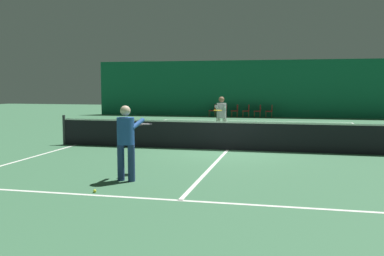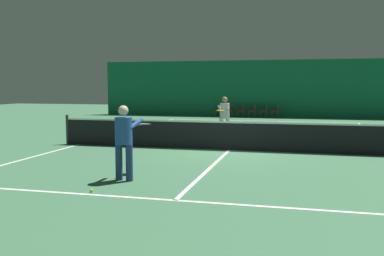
{
  "view_description": "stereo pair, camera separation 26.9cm",
  "coord_description": "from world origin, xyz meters",
  "px_view_note": "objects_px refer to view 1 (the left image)",
  "views": [
    {
      "loc": [
        1.93,
        -13.94,
        2.14
      ],
      "look_at": [
        -0.63,
        -2.57,
        0.97
      ],
      "focal_mm": 40.0,
      "sensor_mm": 36.0,
      "label": 1
    },
    {
      "loc": [
        2.2,
        -13.88,
        2.14
      ],
      "look_at": [
        -0.63,
        -2.57,
        0.97
      ],
      "focal_mm": 40.0,
      "sensor_mm": 36.0,
      "label": 2
    }
  ],
  "objects_px": {
    "player_far": "(221,114)",
    "tennis_ball": "(95,191)",
    "tennis_net": "(228,135)",
    "courtside_chair_3": "(247,110)",
    "courtside_chair_0": "(213,110)",
    "courtside_chair_2": "(236,110)",
    "courtside_chair_5": "(270,110)",
    "player_near": "(127,137)",
    "courtside_chair_4": "(258,110)",
    "courtside_chair_1": "(225,110)"
  },
  "relations": [
    {
      "from": "tennis_net",
      "to": "courtside_chair_1",
      "type": "height_order",
      "value": "tennis_net"
    },
    {
      "from": "courtside_chair_1",
      "to": "tennis_ball",
      "type": "height_order",
      "value": "courtside_chair_1"
    },
    {
      "from": "courtside_chair_2",
      "to": "tennis_ball",
      "type": "distance_m",
      "value": 21.0
    },
    {
      "from": "courtside_chair_2",
      "to": "courtside_chair_0",
      "type": "bearing_deg",
      "value": -90.0
    },
    {
      "from": "courtside_chair_0",
      "to": "courtside_chair_2",
      "type": "bearing_deg",
      "value": 90.0
    },
    {
      "from": "courtside_chair_4",
      "to": "tennis_ball",
      "type": "relative_size",
      "value": 12.73
    },
    {
      "from": "courtside_chair_5",
      "to": "courtside_chair_2",
      "type": "bearing_deg",
      "value": -90.0
    },
    {
      "from": "courtside_chair_1",
      "to": "tennis_ball",
      "type": "relative_size",
      "value": 12.73
    },
    {
      "from": "courtside_chair_2",
      "to": "courtside_chair_4",
      "type": "xyz_separation_m",
      "value": [
        1.52,
        0.0,
        0.0
      ]
    },
    {
      "from": "courtside_chair_2",
      "to": "tennis_ball",
      "type": "xyz_separation_m",
      "value": [
        -0.29,
        -20.99,
        -0.45
      ]
    },
    {
      "from": "courtside_chair_0",
      "to": "courtside_chair_2",
      "type": "height_order",
      "value": "same"
    },
    {
      "from": "player_far",
      "to": "tennis_ball",
      "type": "bearing_deg",
      "value": -7.61
    },
    {
      "from": "tennis_ball",
      "to": "courtside_chair_0",
      "type": "bearing_deg",
      "value": 93.37
    },
    {
      "from": "courtside_chair_0",
      "to": "courtside_chair_4",
      "type": "xyz_separation_m",
      "value": [
        3.05,
        0.0,
        0.0
      ]
    },
    {
      "from": "player_far",
      "to": "courtside_chair_0",
      "type": "xyz_separation_m",
      "value": [
        -2.35,
        11.7,
        -0.49
      ]
    },
    {
      "from": "courtside_chair_1",
      "to": "player_near",
      "type": "bearing_deg",
      "value": 2.05
    },
    {
      "from": "player_near",
      "to": "courtside_chair_3",
      "type": "relative_size",
      "value": 2.02
    },
    {
      "from": "courtside_chair_3",
      "to": "courtside_chair_5",
      "type": "xyz_separation_m",
      "value": [
        1.52,
        0.0,
        0.0
      ]
    },
    {
      "from": "player_far",
      "to": "tennis_ball",
      "type": "xyz_separation_m",
      "value": [
        -1.11,
        -9.29,
        -0.95
      ]
    },
    {
      "from": "tennis_net",
      "to": "courtside_chair_4",
      "type": "distance_m",
      "value": 14.79
    },
    {
      "from": "courtside_chair_2",
      "to": "courtside_chair_3",
      "type": "relative_size",
      "value": 1.0
    },
    {
      "from": "tennis_net",
      "to": "courtside_chair_3",
      "type": "xyz_separation_m",
      "value": [
        -0.76,
        14.79,
        -0.03
      ]
    },
    {
      "from": "player_far",
      "to": "courtside_chair_3",
      "type": "distance_m",
      "value": 11.71
    },
    {
      "from": "player_near",
      "to": "courtside_chair_4",
      "type": "relative_size",
      "value": 2.02
    },
    {
      "from": "courtside_chair_0",
      "to": "player_near",
      "type": "bearing_deg",
      "value": 4.24
    },
    {
      "from": "tennis_net",
      "to": "courtside_chair_4",
      "type": "xyz_separation_m",
      "value": [
        0.0,
        14.79,
        -0.03
      ]
    },
    {
      "from": "tennis_net",
      "to": "player_near",
      "type": "relative_size",
      "value": 7.08
    },
    {
      "from": "courtside_chair_2",
      "to": "courtside_chair_5",
      "type": "height_order",
      "value": "same"
    },
    {
      "from": "tennis_net",
      "to": "courtside_chair_0",
      "type": "height_order",
      "value": "tennis_net"
    },
    {
      "from": "player_near",
      "to": "courtside_chair_4",
      "type": "bearing_deg",
      "value": 2.6
    },
    {
      "from": "tennis_net",
      "to": "courtside_chair_3",
      "type": "distance_m",
      "value": 14.8
    },
    {
      "from": "courtside_chair_0",
      "to": "tennis_ball",
      "type": "bearing_deg",
      "value": 3.37
    },
    {
      "from": "player_far",
      "to": "courtside_chair_1",
      "type": "distance_m",
      "value": 11.82
    },
    {
      "from": "courtside_chair_0",
      "to": "courtside_chair_1",
      "type": "bearing_deg",
      "value": 90.0
    },
    {
      "from": "courtside_chair_4",
      "to": "player_near",
      "type": "bearing_deg",
      "value": -4.55
    },
    {
      "from": "courtside_chair_0",
      "to": "tennis_ball",
      "type": "height_order",
      "value": "courtside_chair_0"
    },
    {
      "from": "courtside_chair_0",
      "to": "courtside_chair_2",
      "type": "relative_size",
      "value": 1.0
    },
    {
      "from": "player_far",
      "to": "courtside_chair_0",
      "type": "distance_m",
      "value": 11.95
    },
    {
      "from": "tennis_net",
      "to": "player_far",
      "type": "relative_size",
      "value": 7.14
    },
    {
      "from": "courtside_chair_4",
      "to": "courtside_chair_0",
      "type": "bearing_deg",
      "value": -90.0
    },
    {
      "from": "courtside_chair_1",
      "to": "courtside_chair_4",
      "type": "relative_size",
      "value": 1.0
    },
    {
      "from": "courtside_chair_4",
      "to": "courtside_chair_5",
      "type": "xyz_separation_m",
      "value": [
        0.76,
        0.0,
        0.0
      ]
    },
    {
      "from": "courtside_chair_1",
      "to": "courtside_chair_5",
      "type": "distance_m",
      "value": 3.05
    },
    {
      "from": "courtside_chair_5",
      "to": "tennis_ball",
      "type": "relative_size",
      "value": 12.73
    },
    {
      "from": "courtside_chair_2",
      "to": "courtside_chair_5",
      "type": "relative_size",
      "value": 1.0
    },
    {
      "from": "player_near",
      "to": "courtside_chair_3",
      "type": "height_order",
      "value": "player_near"
    },
    {
      "from": "tennis_net",
      "to": "tennis_ball",
      "type": "relative_size",
      "value": 181.82
    },
    {
      "from": "courtside_chair_1",
      "to": "courtside_chair_2",
      "type": "height_order",
      "value": "same"
    },
    {
      "from": "player_near",
      "to": "courtside_chair_0",
      "type": "distance_m",
      "value": 19.87
    },
    {
      "from": "courtside_chair_3",
      "to": "tennis_net",
      "type": "bearing_deg",
      "value": 2.95
    }
  ]
}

